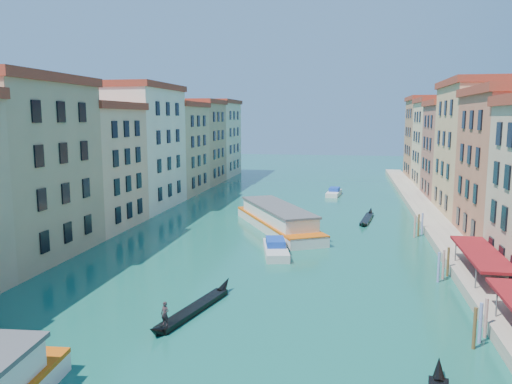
# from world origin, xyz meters

# --- Properties ---
(left_bank_palazzos) EXTENTS (12.80, 128.40, 21.00)m
(left_bank_palazzos) POSITION_xyz_m (-26.00, 64.68, 9.71)
(left_bank_palazzos) COLOR beige
(left_bank_palazzos) RESTS_ON ground
(right_bank_palazzos) EXTENTS (12.80, 128.40, 21.00)m
(right_bank_palazzos) POSITION_xyz_m (30.00, 65.00, 9.75)
(right_bank_palazzos) COLOR #A45940
(right_bank_palazzos) RESTS_ON ground
(quay) EXTENTS (4.00, 140.00, 1.00)m
(quay) POSITION_xyz_m (22.00, 65.00, 0.50)
(quay) COLOR gray
(quay) RESTS_ON ground
(mooring_poles_right) EXTENTS (1.44, 54.24, 3.20)m
(mooring_poles_right) POSITION_xyz_m (19.10, 28.80, 1.30)
(mooring_poles_right) COLOR brown
(mooring_poles_right) RESTS_ON ground
(vaporetto_far) EXTENTS (15.16, 22.14, 3.33)m
(vaporetto_far) POSITION_xyz_m (0.37, 58.44, 1.50)
(vaporetto_far) COLOR silver
(vaporetto_far) RESTS_ON ground
(gondola_fore) EXTENTS (3.91, 12.06, 2.44)m
(gondola_fore) POSITION_xyz_m (-1.92, 27.68, 0.41)
(gondola_fore) COLOR black
(gondola_fore) RESTS_ON ground
(gondola_far) EXTENTS (2.60, 11.74, 1.67)m
(gondola_far) POSITION_xyz_m (12.83, 67.12, 0.34)
(gondola_far) COLOR black
(gondola_far) RESTS_ON ground
(motorboat_mid) EXTENTS (4.18, 8.32, 1.65)m
(motorboat_mid) POSITION_xyz_m (1.96, 45.97, 0.64)
(motorboat_mid) COLOR silver
(motorboat_mid) RESTS_ON ground
(motorboat_far) EXTENTS (3.09, 7.50, 1.51)m
(motorboat_far) POSITION_xyz_m (7.10, 91.03, 0.59)
(motorboat_far) COLOR silver
(motorboat_far) RESTS_ON ground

